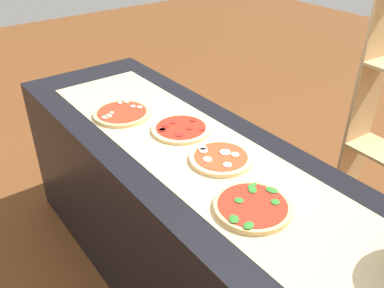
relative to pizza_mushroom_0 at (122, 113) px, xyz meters
The scene contains 7 objects.
ground_plane 1.02m from the pizza_mushroom_0, 11.41° to the left, with size 12.00×12.00×0.00m, color brown.
counter 0.66m from the pizza_mushroom_0, 11.41° to the left, with size 2.40×0.75×0.89m, color black.
parchment_paper 0.47m from the pizza_mushroom_0, 11.41° to the left, with size 1.94×0.50×0.00m, color tan.
pizza_mushroom_0 is the anchor object (origin of this frame).
pizza_pepperoni_1 0.34m from the pizza_mushroom_0, 25.09° to the left, with size 0.28×0.28×0.02m.
pizza_mozzarella_2 0.63m from the pizza_mushroom_0, 11.76° to the left, with size 0.27×0.27×0.03m.
pizza_spinach_3 0.93m from the pizza_mushroom_0, ahead, with size 0.28×0.28×0.03m.
Camera 1 is at (1.25, -0.94, 1.86)m, focal length 38.77 mm.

